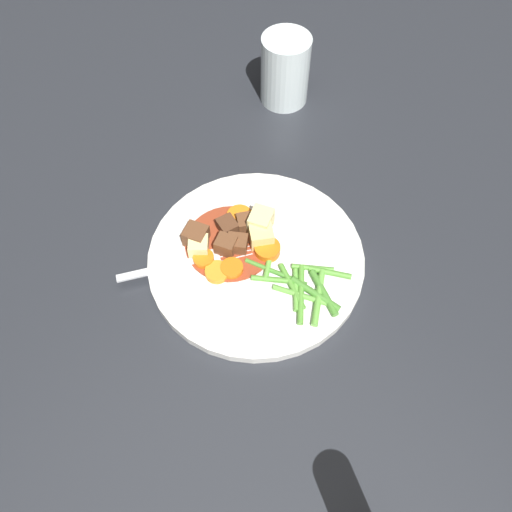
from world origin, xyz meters
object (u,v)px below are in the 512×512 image
at_px(carrot_slice_0, 240,216).
at_px(meat_chunk_4, 245,223).
at_px(potato_chunk_0, 261,235).
at_px(carrot_slice_2, 204,259).
at_px(carrot_slice_1, 267,249).
at_px(potato_chunk_2, 199,246).
at_px(fork, 190,262).
at_px(dinner_plate, 256,259).
at_px(carrot_slice_3, 217,272).
at_px(potato_chunk_1, 261,222).
at_px(water_glass, 285,70).
at_px(meat_chunk_2, 237,244).
at_px(meat_chunk_0, 229,226).
at_px(carrot_slice_4, 232,269).
at_px(meat_chunk_1, 226,246).

bearing_deg(carrot_slice_0, meat_chunk_4, 161.04).
bearing_deg(potato_chunk_0, carrot_slice_2, 68.96).
bearing_deg(carrot_slice_1, carrot_slice_2, 55.79).
distance_m(potato_chunk_2, fork, 0.02).
distance_m(dinner_plate, carrot_slice_3, 0.06).
bearing_deg(potato_chunk_1, water_glass, -51.87).
xyz_separation_m(carrot_slice_1, meat_chunk_2, (0.03, 0.02, 0.00)).
distance_m(carrot_slice_1, meat_chunk_0, 0.06).
bearing_deg(potato_chunk_1, meat_chunk_4, 40.22).
bearing_deg(carrot_slice_0, carrot_slice_4, 130.42).
distance_m(carrot_slice_0, fork, 0.10).
distance_m(carrot_slice_0, meat_chunk_4, 0.02).
bearing_deg(carrot_slice_1, meat_chunk_2, 37.50).
bearing_deg(carrot_slice_4, meat_chunk_2, -54.33).
xyz_separation_m(carrot_slice_3, potato_chunk_1, (0.01, -0.09, 0.01)).
distance_m(carrot_slice_3, meat_chunk_0, 0.07).
bearing_deg(meat_chunk_1, fork, 67.89).
bearing_deg(fork, meat_chunk_1, -112.11).
relative_size(carrot_slice_2, potato_chunk_2, 1.04).
height_order(potato_chunk_0, potato_chunk_2, potato_chunk_0).
distance_m(carrot_slice_0, potato_chunk_2, 0.07).
relative_size(carrot_slice_4, meat_chunk_4, 1.25).
bearing_deg(potato_chunk_2, potato_chunk_1, -110.19).
relative_size(carrot_slice_2, meat_chunk_4, 1.17).
distance_m(dinner_plate, meat_chunk_0, 0.06).
distance_m(carrot_slice_2, potato_chunk_2, 0.02).
height_order(carrot_slice_4, potato_chunk_2, potato_chunk_2).
distance_m(carrot_slice_2, carrot_slice_4, 0.04).
distance_m(dinner_plate, meat_chunk_2, 0.03).
relative_size(potato_chunk_1, meat_chunk_0, 1.27).
height_order(carrot_slice_1, water_glass, water_glass).
xyz_separation_m(carrot_slice_1, fork, (0.06, 0.08, -0.00)).
height_order(carrot_slice_3, water_glass, water_glass).
bearing_deg(carrot_slice_3, meat_chunk_2, -76.81).
distance_m(carrot_slice_1, carrot_slice_4, 0.05).
relative_size(carrot_slice_0, potato_chunk_2, 1.35).
relative_size(potato_chunk_2, meat_chunk_4, 1.12).
distance_m(dinner_plate, carrot_slice_1, 0.02).
distance_m(carrot_slice_3, potato_chunk_2, 0.04).
bearing_deg(fork, carrot_slice_2, -125.70).
height_order(carrot_slice_4, fork, carrot_slice_4).
bearing_deg(carrot_slice_0, meat_chunk_2, 133.77).
relative_size(potato_chunk_0, meat_chunk_1, 1.24).
relative_size(potato_chunk_0, potato_chunk_1, 0.94).
bearing_deg(carrot_slice_0, potato_chunk_0, 173.47).
xyz_separation_m(meat_chunk_2, meat_chunk_4, (0.02, -0.03, -0.00)).
distance_m(dinner_plate, fork, 0.09).
xyz_separation_m(meat_chunk_1, fork, (0.02, 0.05, -0.01)).
distance_m(meat_chunk_1, water_glass, 0.32).
height_order(carrot_slice_3, potato_chunk_1, potato_chunk_1).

